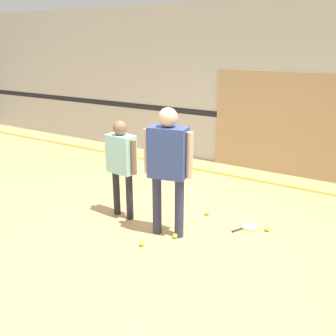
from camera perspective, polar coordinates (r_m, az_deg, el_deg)
ground_plane at (r=5.29m, az=-1.05°, el=-8.87°), size 16.00×16.00×0.00m
wall_back at (r=7.59m, az=12.07°, el=11.84°), size 16.00×0.07×3.20m
wall_panel at (r=7.34m, az=19.54°, el=6.00°), size 3.34×0.05×1.94m
floor_stripe at (r=7.31m, az=9.37°, el=-1.12°), size 14.40×0.10×0.01m
person_instructor at (r=4.68m, az=0.00°, el=1.35°), size 0.64×0.35×1.70m
person_student_left at (r=5.29m, az=-7.12°, el=1.38°), size 0.54×0.25×1.43m
racket_spare_on_floor at (r=5.38m, az=12.22°, el=-8.68°), size 0.37×0.48×0.03m
tennis_ball_near_instructor at (r=4.82m, az=-4.02°, el=-11.42°), size 0.07×0.07×0.07m
tennis_ball_by_spare_racket at (r=5.32m, az=14.90°, el=-8.96°), size 0.07×0.07×0.07m
tennis_ball_stray_left at (r=5.62m, az=5.97°, el=-6.84°), size 0.07×0.07×0.07m
tennis_ball_stray_right at (r=4.97m, az=1.07°, el=-10.32°), size 0.07×0.07×0.07m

